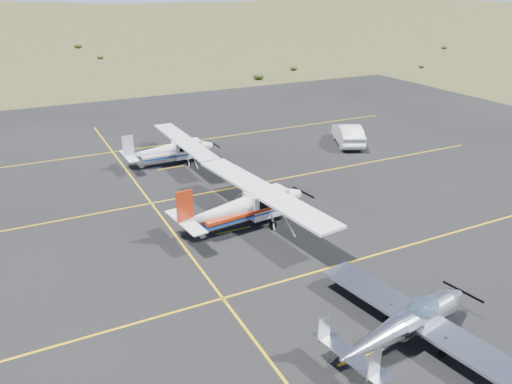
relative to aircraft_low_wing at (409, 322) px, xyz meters
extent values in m
plane|color=#383D1C|center=(1.02, 3.67, -0.95)|extent=(1600.00, 1600.00, 0.00)
cube|color=black|center=(1.02, 10.67, -0.95)|extent=(72.00, 72.00, 0.02)
cube|color=silver|center=(0.67, 0.11, -0.19)|extent=(2.91, 9.22, 0.12)
ellipsoid|color=#99BFD8|center=(0.67, 0.11, 0.29)|extent=(1.79, 1.21, 0.83)
cube|color=silver|center=(-3.02, -0.49, 0.09)|extent=(1.19, 3.11, 0.06)
cube|color=silver|center=(-2.99, -1.62, 0.54)|extent=(0.56, 0.15, 1.01)
cube|color=silver|center=(-3.35, 0.58, 0.54)|extent=(0.56, 0.15, 1.01)
cylinder|color=black|center=(2.27, 0.37, -0.77)|extent=(0.35, 0.15, 0.34)
cylinder|color=black|center=(0.67, -1.12, -0.74)|extent=(0.42, 0.18, 0.40)
cylinder|color=black|center=(0.27, 1.27, -0.74)|extent=(0.42, 0.18, 0.40)
cube|color=white|center=(0.15, 11.49, 0.15)|extent=(2.43, 1.47, 1.41)
cube|color=white|center=(-0.05, 11.46, 0.89)|extent=(2.97, 11.61, 0.15)
cube|color=black|center=(0.15, 11.49, 0.45)|extent=(1.81, 1.43, 0.58)
cube|color=red|center=(-1.20, 11.33, 0.05)|extent=(5.34, 1.83, 0.19)
cube|color=red|center=(-4.73, 10.91, 1.15)|extent=(0.89, 0.18, 1.67)
cube|color=white|center=(-4.73, 10.91, 0.31)|extent=(1.17, 3.42, 0.06)
cylinder|color=black|center=(1.50, 11.65, -0.76)|extent=(0.39, 0.15, 0.38)
cylinder|color=black|center=(-0.03, 10.36, -0.71)|extent=(0.47, 0.19, 0.46)
cylinder|color=black|center=(-0.29, 12.54, -0.71)|extent=(0.47, 0.19, 0.46)
cube|color=white|center=(-0.44, 22.99, 0.02)|extent=(2.03, 1.09, 1.23)
cube|color=white|center=(-0.62, 22.99, 0.66)|extent=(1.60, 10.07, 0.13)
cube|color=black|center=(-0.44, 22.99, 0.27)|extent=(1.48, 1.11, 0.50)
cube|color=white|center=(-1.62, 22.97, -0.08)|extent=(4.59, 1.15, 0.16)
cube|color=white|center=(-4.73, 22.91, 0.88)|extent=(0.78, 0.08, 1.46)
cube|color=white|center=(-4.73, 22.91, 0.15)|extent=(0.74, 2.93, 0.05)
cylinder|color=black|center=(0.75, 23.01, -0.78)|extent=(0.33, 0.10, 0.33)
cylinder|color=black|center=(-0.69, 22.03, -0.74)|extent=(0.40, 0.13, 0.40)
cylinder|color=black|center=(-0.73, 23.94, -0.74)|extent=(0.40, 0.13, 0.40)
imported|color=white|center=(12.81, 21.15, -0.09)|extent=(3.75, 5.44, 1.70)
camera|label=1|loc=(-11.64, -10.76, 11.41)|focal=35.00mm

